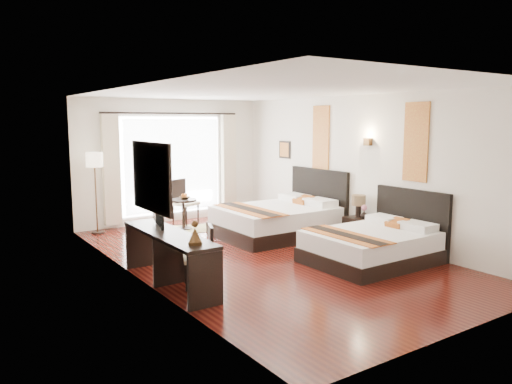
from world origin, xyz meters
TOP-DOWN VIEW (x-y plane):
  - floor at (0.00, 0.00)m, footprint 4.50×7.50m
  - ceiling at (0.00, 0.00)m, footprint 4.50×7.50m
  - wall_headboard at (2.25, 0.00)m, footprint 0.01×7.50m
  - wall_desk at (-2.25, 0.00)m, footprint 0.01×7.50m
  - wall_window at (0.00, 3.75)m, footprint 4.50×0.01m
  - wall_entry at (0.00, -3.75)m, footprint 4.50×0.01m
  - window_glass at (0.00, 3.73)m, footprint 2.40×0.02m
  - sheer_curtain at (0.00, 3.67)m, footprint 2.30×0.02m
  - drape_left at (-1.45, 3.63)m, footprint 0.35×0.14m
  - drape_right at (1.45, 3.63)m, footprint 0.35×0.14m
  - art_panel_near at (2.23, -1.27)m, footprint 0.03×0.50m
  - art_panel_far at (2.23, 1.15)m, footprint 0.03×0.50m
  - wall_sconce at (2.19, -0.21)m, footprint 0.10×0.14m
  - mirror_frame at (-2.22, -0.46)m, footprint 0.04×1.25m
  - mirror_glass at (-2.19, -0.46)m, footprint 0.01×1.12m
  - bed_near at (1.29, -1.27)m, footprint 2.03×1.58m
  - bed_far at (1.16, 1.15)m, footprint 2.30×1.79m
  - nightstand at (2.03, -0.21)m, footprint 0.41×0.51m
  - table_lamp at (2.05, -0.16)m, footprint 0.26×0.26m
  - vase at (2.03, -0.33)m, footprint 0.19×0.19m
  - console_desk at (-1.99, -0.46)m, footprint 0.50×2.20m
  - television at (-1.97, 0.09)m, footprint 0.32×0.78m
  - bronze_figurine at (-1.99, -1.27)m, footprint 0.24×0.24m
  - desk_chair at (-1.67, -0.77)m, footprint 0.53×0.53m
  - floor_lamp at (-1.86, 3.42)m, footprint 0.34×0.34m
  - side_table at (-0.20, 2.77)m, footprint 0.57×0.57m
  - fruit_bowl at (-0.17, 2.77)m, footprint 0.25×0.25m
  - window_chair at (0.08, 3.28)m, footprint 0.61×0.61m
  - jute_rug at (-0.19, 2.75)m, footprint 1.41×1.17m

SIDE VIEW (x-z plane):
  - floor at x=0.00m, z-range -0.01..0.00m
  - jute_rug at x=-0.19m, z-range 0.00..0.01m
  - nightstand at x=2.03m, z-range 0.00..0.49m
  - desk_chair at x=-1.67m, z-range -0.17..0.70m
  - bed_near at x=1.29m, z-range -0.27..0.87m
  - window_chair at x=0.08m, z-range -0.20..0.81m
  - side_table at x=-0.20m, z-range 0.00..0.65m
  - bed_far at x=1.16m, z-range -0.31..0.99m
  - console_desk at x=-1.99m, z-range 0.00..0.76m
  - vase at x=2.03m, z-range 0.50..0.65m
  - fruit_bowl at x=-0.17m, z-range 0.65..0.71m
  - table_lamp at x=2.05m, z-range 0.58..0.99m
  - bronze_figurine at x=-1.99m, z-range 0.76..1.02m
  - television at x=-1.97m, z-range 0.75..1.21m
  - drape_left at x=-1.45m, z-range 0.10..2.46m
  - drape_right at x=1.45m, z-range 0.10..2.46m
  - sheer_curtain at x=0.00m, z-range 0.25..2.35m
  - window_glass at x=0.00m, z-range 0.20..2.40m
  - wall_headboard at x=2.25m, z-range 0.00..2.80m
  - wall_desk at x=-2.25m, z-range 0.00..2.80m
  - wall_window at x=0.00m, z-range 0.00..2.80m
  - wall_entry at x=0.00m, z-range 0.00..2.80m
  - floor_lamp at x=-1.86m, z-range 0.58..2.26m
  - mirror_frame at x=-2.22m, z-range 1.08..2.02m
  - mirror_glass at x=-2.19m, z-range 1.14..1.96m
  - wall_sconce at x=2.19m, z-range 1.85..1.99m
  - art_panel_near at x=2.23m, z-range 1.27..2.62m
  - art_panel_far at x=2.23m, z-range 1.27..2.62m
  - ceiling at x=0.00m, z-range 2.78..2.80m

